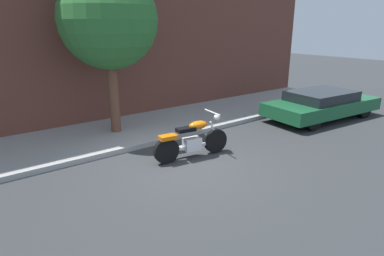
{
  "coord_description": "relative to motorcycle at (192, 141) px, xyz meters",
  "views": [
    {
      "loc": [
        -4.3,
        -5.93,
        3.28
      ],
      "look_at": [
        0.45,
        0.32,
        0.8
      ],
      "focal_mm": 30.57,
      "sensor_mm": 36.0,
      "label": 1
    }
  ],
  "objects": [
    {
      "name": "ground_plane",
      "position": [
        -0.44,
        -0.32,
        -0.46
      ],
      "size": [
        60.0,
        60.0,
        0.0
      ],
      "primitive_type": "plane",
      "color": "#303335"
    },
    {
      "name": "parked_car_green",
      "position": [
        5.99,
        0.1,
        0.09
      ],
      "size": [
        4.62,
        2.21,
        1.03
      ],
      "color": "black",
      "rests_on": "ground"
    },
    {
      "name": "sidewalk",
      "position": [
        -0.44,
        2.84,
        -0.39
      ],
      "size": [
        20.23,
        2.99,
        0.14
      ],
      "primitive_type": "cube",
      "color": "#999999",
      "rests_on": "ground"
    },
    {
      "name": "street_tree",
      "position": [
        -0.79,
        2.84,
        2.94
      ],
      "size": [
        2.78,
        2.78,
        4.81
      ],
      "color": "brown",
      "rests_on": "ground"
    },
    {
      "name": "motorcycle",
      "position": [
        0.0,
        0.0,
        0.0
      ],
      "size": [
        2.11,
        0.71,
        1.15
      ],
      "color": "black",
      "rests_on": "ground"
    }
  ]
}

